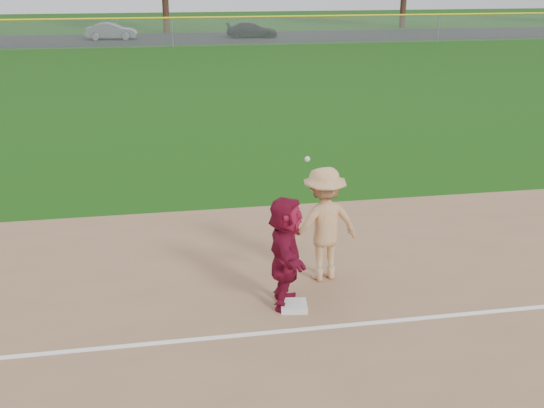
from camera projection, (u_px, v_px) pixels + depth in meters
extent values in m
plane|color=#17470D|center=(289.00, 307.00, 11.28)|extent=(160.00, 160.00, 0.00)
cube|color=white|center=(299.00, 330.00, 10.53)|extent=(60.00, 0.10, 0.01)
cube|color=black|center=(170.00, 39.00, 54.00)|extent=(120.00, 10.00, 0.01)
cube|color=white|center=(294.00, 306.00, 11.18)|extent=(0.48, 0.48, 0.10)
imported|color=maroon|center=(286.00, 252.00, 11.03)|extent=(0.83, 1.82, 1.89)
imported|color=slate|center=(112.00, 31.00, 52.99)|extent=(4.01, 1.69, 1.29)
imported|color=black|center=(252.00, 30.00, 54.49)|extent=(4.22, 2.02, 1.19)
imported|color=#ABABAE|center=(324.00, 224.00, 11.99)|extent=(1.47, 1.05, 2.06)
sphere|color=silver|center=(307.00, 159.00, 11.16)|extent=(0.09, 0.09, 0.09)
plane|color=#999EA0|center=(172.00, 32.00, 48.10)|extent=(110.00, 0.00, 110.00)
cylinder|color=yellow|center=(172.00, 18.00, 47.77)|extent=(110.00, 0.12, 0.12)
cylinder|color=gray|center=(172.00, 32.00, 48.10)|extent=(0.08, 0.08, 2.00)
cylinder|color=gray|center=(439.00, 28.00, 51.55)|extent=(0.08, 0.08, 2.00)
cylinder|color=#311D12|center=(166.00, 8.00, 58.44)|extent=(0.56, 0.56, 4.10)
cylinder|color=#331E12|center=(403.00, 7.00, 63.52)|extent=(0.56, 0.56, 3.64)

